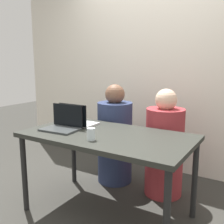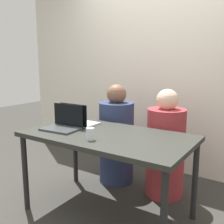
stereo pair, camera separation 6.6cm
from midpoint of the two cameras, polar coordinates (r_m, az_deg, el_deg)
ground_plane at (r=2.59m, az=-0.26°, el=-21.09°), size 12.00×12.00×0.00m
back_wall at (r=3.36m, az=12.24°, el=9.26°), size 4.50×0.10×2.58m
desk at (r=2.30m, az=-0.28°, el=-6.44°), size 1.47×0.80×0.75m
person_on_left at (r=3.01m, az=1.59°, el=-5.93°), size 0.45×0.45×1.13m
person_on_right at (r=2.76m, az=12.23°, el=-7.92°), size 0.42×0.42×1.11m
laptop_back_left at (r=2.60m, az=-6.61°, el=-1.78°), size 0.33×0.26×0.22m
laptop_front_left at (r=2.46m, az=-9.82°, el=-2.59°), size 0.34×0.27×0.22m
water_glass_center at (r=2.10m, az=-3.88°, el=-4.96°), size 0.07×0.07×0.10m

